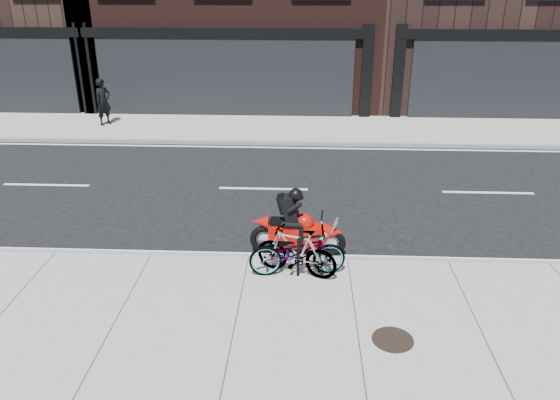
{
  "coord_description": "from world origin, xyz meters",
  "views": [
    {
      "loc": [
        1.09,
        -11.65,
        5.55
      ],
      "look_at": [
        0.58,
        -0.83,
        0.9
      ],
      "focal_mm": 35.0,
      "sensor_mm": 36.0,
      "label": 1
    }
  ],
  "objects_px": {
    "bicycle_front": "(297,251)",
    "pedestrian": "(103,102)",
    "bike_rack": "(309,252)",
    "bicycle_rear": "(296,251)",
    "motorcycle": "(302,228)",
    "manhole_cover": "(393,340)"
  },
  "relations": [
    {
      "from": "bike_rack",
      "to": "bicycle_front",
      "type": "bearing_deg",
      "value": 180.0
    },
    {
      "from": "bicycle_front",
      "to": "bicycle_rear",
      "type": "distance_m",
      "value": 0.02
    },
    {
      "from": "pedestrian",
      "to": "manhole_cover",
      "type": "bearing_deg",
      "value": -110.29
    },
    {
      "from": "motorcycle",
      "to": "manhole_cover",
      "type": "distance_m",
      "value": 3.33
    },
    {
      "from": "bike_rack",
      "to": "manhole_cover",
      "type": "bearing_deg",
      "value": -55.81
    },
    {
      "from": "motorcycle",
      "to": "manhole_cover",
      "type": "xyz_separation_m",
      "value": [
        1.47,
        -2.95,
        -0.47
      ]
    },
    {
      "from": "bike_rack",
      "to": "bicycle_rear",
      "type": "distance_m",
      "value": 0.24
    },
    {
      "from": "bicycle_front",
      "to": "pedestrian",
      "type": "bearing_deg",
      "value": 27.98
    },
    {
      "from": "manhole_cover",
      "to": "bicycle_front",
      "type": "bearing_deg",
      "value": 128.37
    },
    {
      "from": "manhole_cover",
      "to": "pedestrian",
      "type": "bearing_deg",
      "value": 125.61
    },
    {
      "from": "bike_rack",
      "to": "bicycle_front",
      "type": "relative_size",
      "value": 0.44
    },
    {
      "from": "bike_rack",
      "to": "bicycle_rear",
      "type": "bearing_deg",
      "value": 180.0
    },
    {
      "from": "bicycle_front",
      "to": "pedestrian",
      "type": "distance_m",
      "value": 12.7
    },
    {
      "from": "bicycle_rear",
      "to": "pedestrian",
      "type": "height_order",
      "value": "pedestrian"
    },
    {
      "from": "bicycle_rear",
      "to": "pedestrian",
      "type": "bearing_deg",
      "value": -125.53
    },
    {
      "from": "pedestrian",
      "to": "motorcycle",
      "type": "bearing_deg",
      "value": -107.8
    },
    {
      "from": "bicycle_rear",
      "to": "pedestrian",
      "type": "xyz_separation_m",
      "value": [
        -7.28,
        10.39,
        0.37
      ]
    },
    {
      "from": "bicycle_front",
      "to": "manhole_cover",
      "type": "distance_m",
      "value": 2.53
    },
    {
      "from": "manhole_cover",
      "to": "bike_rack",
      "type": "bearing_deg",
      "value": 124.19
    },
    {
      "from": "bicycle_rear",
      "to": "pedestrian",
      "type": "relative_size",
      "value": 0.94
    },
    {
      "from": "bicycle_rear",
      "to": "manhole_cover",
      "type": "distance_m",
      "value": 2.54
    },
    {
      "from": "bicycle_rear",
      "to": "motorcycle",
      "type": "relative_size",
      "value": 0.8
    }
  ]
}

